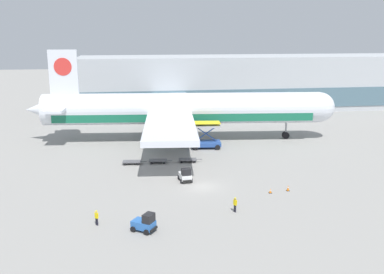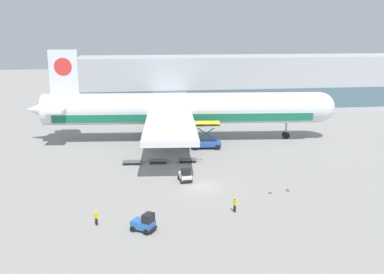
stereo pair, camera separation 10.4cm
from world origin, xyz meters
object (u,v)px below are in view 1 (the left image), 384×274
Objects in this scene: airplane_main at (179,110)px; baggage_tug_mid at (145,223)px; traffic_cone_far at (270,191)px; ground_crew_near at (235,203)px; baggage_dolly_second at (158,161)px; ground_crew_far at (97,217)px; baggage_dolly_third at (188,160)px; baggage_dolly_lead at (132,162)px; scissor_lift_loader at (206,138)px; traffic_cone_near at (288,188)px; baggage_tug_foreground at (185,175)px.

airplane_main is 20.65× the size of baggage_tug_mid.
airplane_main is at bearing 112.52° from baggage_tug_mid.
airplane_main is 39.17m from baggage_tug_mid.
traffic_cone_far is at bearing 62.13° from baggage_tug_mid.
baggage_tug_mid reaches higher than ground_crew_near.
ground_crew_far is at bearing -104.25° from baggage_dolly_second.
baggage_dolly_third is 17.24m from traffic_cone_far.
baggage_dolly_second is (4.08, 0.06, 0.00)m from baggage_dolly_lead.
scissor_lift_loader is 9.61× the size of traffic_cone_far.
baggage_tug_mid is 3.64× the size of traffic_cone_near.
ground_crew_near reaches higher than traffic_cone_near.
scissor_lift_loader reaches higher than ground_crew_near.
baggage_dolly_lead is at bearing 125.08° from ground_crew_far.
airplane_main is 24.19m from baggage_tug_foreground.
traffic_cone_far is at bearing -42.54° from baggage_dolly_second.
baggage_dolly_third is 4.87× the size of traffic_cone_near.
ground_crew_near reaches higher than traffic_cone_far.
baggage_dolly_second is at bearing -176.10° from baggage_dolly_third.
ground_crew_far is at bearing -104.73° from airplane_main.
ground_crew_far is at bearing -94.21° from baggage_dolly_lead.
baggage_dolly_second is 21.60m from ground_crew_near.
baggage_dolly_second is at bearing 131.23° from traffic_cone_far.
baggage_dolly_lead is 24.69m from traffic_cone_near.
baggage_dolly_lead is 1.00× the size of baggage_dolly_third.
ground_crew_near is 3.13× the size of traffic_cone_far.
baggage_dolly_second and baggage_dolly_third have the same top height.
ground_crew_near is at bearing -76.26° from baggage_dolly_third.
ground_crew_near is at bearing -139.00° from traffic_cone_far.
baggage_dolly_second is 4.69m from baggage_dolly_third.
baggage_dolly_lead is 4.87× the size of traffic_cone_near.
traffic_cone_far is (8.14, -29.50, -5.56)m from airplane_main.
baggage_tug_foreground is 1.45× the size of ground_crew_near.
baggage_tug_mid is (-12.07, -31.48, -0.94)m from scissor_lift_loader.
scissor_lift_loader reaches higher than traffic_cone_far.
baggage_tug_mid reaches higher than ground_crew_far.
scissor_lift_loader is 1.45× the size of baggage_dolly_lead.
ground_crew_near is (11.42, -20.24, 0.66)m from baggage_dolly_lead.
airplane_main reaches higher than ground_crew_far.
airplane_main is at bearing 76.56° from baggage_dolly_second.
traffic_cone_far reaches higher than baggage_dolly_third.
airplane_main is 102.18× the size of traffic_cone_far.
baggage_tug_mid reaches higher than baggage_dolly_third.
baggage_tug_mid is 23.59m from baggage_dolly_lead.
ground_crew_near reaches higher than baggage_dolly_second.
traffic_cone_far is at bearing 54.39° from baggage_tug_foreground.
airplane_main is at bearing 169.70° from baggage_tug_foreground.
scissor_lift_loader reaches higher than baggage_tug_mid.
baggage_tug_foreground is at bearing 101.58° from baggage_tug_mid.
baggage_tug_mid is 4.95× the size of traffic_cone_far.
baggage_dolly_third is at bearing 5.40° from baggage_dolly_lead.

